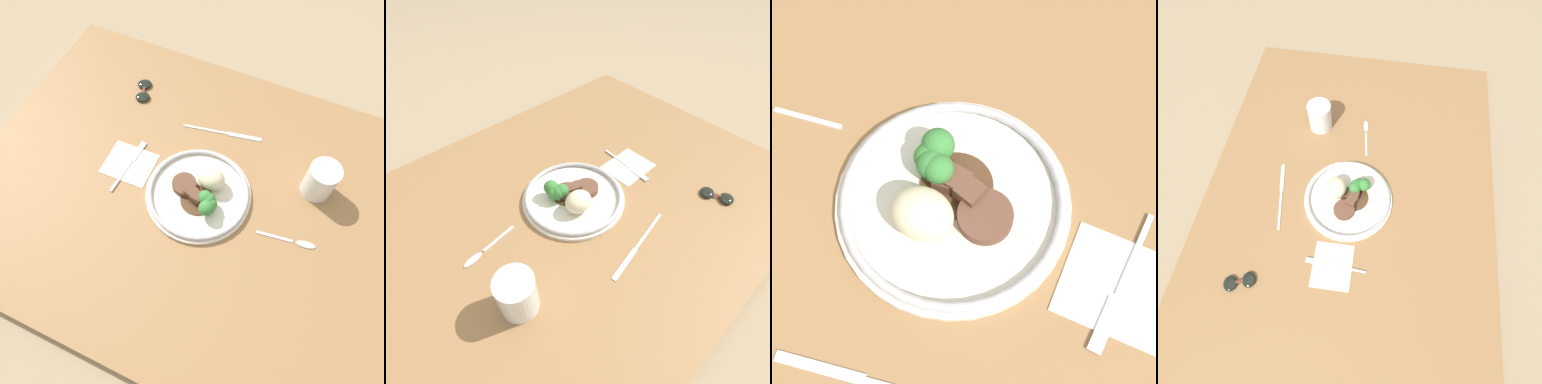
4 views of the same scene
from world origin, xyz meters
The scene contains 6 objects.
ground_plane centered at (0.00, 0.00, 0.00)m, with size 8.00×8.00×0.00m, color #998466.
dining_table centered at (0.00, 0.00, 0.02)m, with size 1.26×0.92×0.03m.
napkin centered at (-0.23, 0.01, 0.03)m, with size 0.13×0.12×0.00m.
plate centered at (-0.01, 0.00, 0.05)m, with size 0.28×0.28×0.07m.
fork centered at (-0.23, 0.02, 0.04)m, with size 0.02×0.18×0.00m.
knife centered at (-0.03, 0.22, 0.03)m, with size 0.23×0.05×0.00m.
Camera 3 is at (-0.14, 0.22, 0.62)m, focal length 50.00 mm.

